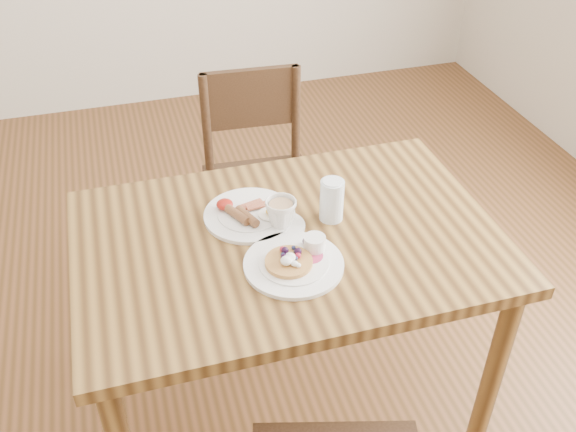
{
  "coord_description": "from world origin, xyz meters",
  "views": [
    {
      "loc": [
        -0.4,
        -1.37,
        1.89
      ],
      "look_at": [
        0.0,
        0.0,
        0.82
      ],
      "focal_mm": 40.0,
      "sensor_mm": 36.0,
      "label": 1
    }
  ],
  "objects_px": {
    "chair_far": "(259,174)",
    "pancake_plate": "(295,261)",
    "teacup_saucer": "(281,215)",
    "water_glass": "(332,200)",
    "breakfast_plate": "(248,214)",
    "dining_table": "(288,262)"
  },
  "relations": [
    {
      "from": "water_glass",
      "to": "pancake_plate",
      "type": "bearing_deg",
      "value": -133.41
    },
    {
      "from": "chair_far",
      "to": "water_glass",
      "type": "xyz_separation_m",
      "value": [
        0.06,
        -0.67,
        0.32
      ]
    },
    {
      "from": "teacup_saucer",
      "to": "water_glass",
      "type": "distance_m",
      "value": 0.15
    },
    {
      "from": "dining_table",
      "to": "breakfast_plate",
      "type": "height_order",
      "value": "breakfast_plate"
    },
    {
      "from": "water_glass",
      "to": "chair_far",
      "type": "bearing_deg",
      "value": 94.76
    },
    {
      "from": "breakfast_plate",
      "to": "water_glass",
      "type": "distance_m",
      "value": 0.25
    },
    {
      "from": "teacup_saucer",
      "to": "breakfast_plate",
      "type": "bearing_deg",
      "value": 137.21
    },
    {
      "from": "dining_table",
      "to": "breakfast_plate",
      "type": "xyz_separation_m",
      "value": [
        -0.09,
        0.12,
        0.11
      ]
    },
    {
      "from": "teacup_saucer",
      "to": "water_glass",
      "type": "xyz_separation_m",
      "value": [
        0.15,
        0.0,
        0.02
      ]
    },
    {
      "from": "chair_far",
      "to": "teacup_saucer",
      "type": "distance_m",
      "value": 0.74
    },
    {
      "from": "breakfast_plate",
      "to": "pancake_plate",
      "type": "bearing_deg",
      "value": -73.84
    },
    {
      "from": "dining_table",
      "to": "chair_far",
      "type": "bearing_deg",
      "value": 82.92
    },
    {
      "from": "dining_table",
      "to": "chair_far",
      "type": "distance_m",
      "value": 0.74
    },
    {
      "from": "chair_far",
      "to": "teacup_saucer",
      "type": "relative_size",
      "value": 6.29
    },
    {
      "from": "teacup_saucer",
      "to": "water_glass",
      "type": "bearing_deg",
      "value": 0.29
    },
    {
      "from": "pancake_plate",
      "to": "breakfast_plate",
      "type": "height_order",
      "value": "pancake_plate"
    },
    {
      "from": "breakfast_plate",
      "to": "teacup_saucer",
      "type": "relative_size",
      "value": 1.93
    },
    {
      "from": "chair_far",
      "to": "dining_table",
      "type": "bearing_deg",
      "value": 86.5
    },
    {
      "from": "dining_table",
      "to": "water_glass",
      "type": "relative_size",
      "value": 9.4
    },
    {
      "from": "chair_far",
      "to": "pancake_plate",
      "type": "relative_size",
      "value": 3.26
    },
    {
      "from": "pancake_plate",
      "to": "breakfast_plate",
      "type": "xyz_separation_m",
      "value": [
        -0.07,
        0.24,
        -0.0
      ]
    },
    {
      "from": "pancake_plate",
      "to": "breakfast_plate",
      "type": "distance_m",
      "value": 0.25
    }
  ]
}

